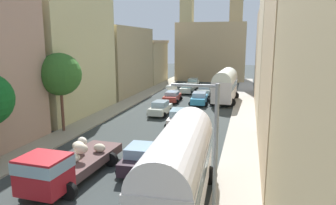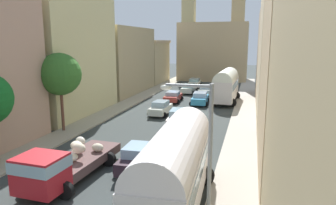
# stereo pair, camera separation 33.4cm
# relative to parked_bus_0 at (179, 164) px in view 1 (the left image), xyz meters

# --- Properties ---
(ground_plane) EXTENTS (154.00, 154.00, 0.00)m
(ground_plane) POSITION_rel_parked_bus_0_xyz_m (-4.61, 18.77, -2.20)
(ground_plane) COLOR #343A39
(sidewalk_left) EXTENTS (2.50, 70.00, 0.14)m
(sidewalk_left) POSITION_rel_parked_bus_0_xyz_m (-11.86, 18.77, -2.13)
(sidewalk_left) COLOR #A49D87
(sidewalk_left) RESTS_ON ground
(sidewalk_right) EXTENTS (2.50, 70.00, 0.14)m
(sidewalk_right) POSITION_rel_parked_bus_0_xyz_m (2.64, 18.77, -2.13)
(sidewalk_right) COLOR #A8A296
(sidewalk_right) RESTS_ON ground
(building_left_2) EXTENTS (5.46, 12.64, 12.63)m
(building_left_2) POSITION_rel_parked_bus_0_xyz_m (-15.84, 16.14, 4.12)
(building_left_2) COLOR #CFC48B
(building_left_2) RESTS_ON ground
(building_left_3) EXTENTS (4.66, 14.90, 9.88)m
(building_left_3) POSITION_rel_parked_bus_0_xyz_m (-15.44, 30.67, 2.74)
(building_left_3) COLOR tan
(building_left_3) RESTS_ON ground
(building_left_4) EXTENTS (5.24, 9.89, 8.05)m
(building_left_4) POSITION_rel_parked_bus_0_xyz_m (-15.50, 43.35, 1.85)
(building_left_4) COLOR tan
(building_left_4) RESTS_ON ground
(building_right_1) EXTENTS (5.80, 12.47, 13.11)m
(building_right_1) POSITION_rel_parked_bus_0_xyz_m (6.52, 6.52, 4.39)
(building_right_1) COLOR tan
(building_right_1) RESTS_ON ground
(building_right_2) EXTENTS (5.81, 14.06, 14.34)m
(building_right_2) POSITION_rel_parked_bus_0_xyz_m (6.53, 20.50, 4.99)
(building_right_2) COLOR beige
(building_right_2) RESTS_ON ground
(building_right_3) EXTENTS (4.71, 9.82, 11.93)m
(building_right_3) POSITION_rel_parked_bus_0_xyz_m (6.24, 32.75, 3.76)
(building_right_3) COLOR tan
(building_right_3) RESTS_ON ground
(distant_church) EXTENTS (13.65, 6.80, 19.26)m
(distant_church) POSITION_rel_parked_bus_0_xyz_m (-4.61, 50.38, 4.30)
(distant_church) COLOR tan
(distant_church) RESTS_ON ground
(parked_bus_0) EXTENTS (3.63, 9.08, 4.02)m
(parked_bus_0) POSITION_rel_parked_bus_0_xyz_m (0.00, 0.00, 0.00)
(parked_bus_0) COLOR silver
(parked_bus_0) RESTS_ON ground
(parked_bus_1) EXTENTS (3.51, 8.50, 4.27)m
(parked_bus_1) POSITION_rel_parked_bus_0_xyz_m (0.09, 27.14, 0.17)
(parked_bus_1) COLOR silver
(parked_bus_1) RESTS_ON ground
(cargo_truck_0) EXTENTS (3.35, 7.59, 2.28)m
(cargo_truck_0) POSITION_rel_parked_bus_0_xyz_m (-6.55, 0.71, -1.02)
(cargo_truck_0) COLOR red
(cargo_truck_0) RESTS_ON ground
(car_0) EXTENTS (2.29, 3.84, 1.54)m
(car_0) POSITION_rel_parked_bus_0_xyz_m (-6.05, 18.04, -1.43)
(car_0) COLOR silver
(car_0) RESTS_ON ground
(car_1) EXTENTS (2.45, 4.08, 1.39)m
(car_1) POSITION_rel_parked_bus_0_xyz_m (-6.61, 25.61, -1.49)
(car_1) COLOR #AA362E
(car_1) RESTS_ON ground
(car_2) EXTENTS (2.38, 3.74, 1.47)m
(car_2) POSITION_rel_parked_bus_0_xyz_m (-5.94, 32.79, -1.45)
(car_2) COLOR silver
(car_2) RESTS_ON ground
(car_3) EXTENTS (2.50, 4.44, 1.50)m
(car_3) POSITION_rel_parked_bus_0_xyz_m (-6.29, 39.57, -1.43)
(car_3) COLOR beige
(car_3) RESTS_ON ground
(car_4) EXTENTS (2.47, 3.77, 1.61)m
(car_4) POSITION_rel_parked_bus_0_xyz_m (-3.18, 3.61, -1.40)
(car_4) COLOR #2B1B24
(car_4) RESTS_ON ground
(car_5) EXTENTS (2.43, 4.16, 1.61)m
(car_5) POSITION_rel_parked_bus_0_xyz_m (-3.16, 14.12, -1.40)
(car_5) COLOR silver
(car_5) RESTS_ON ground
(car_6) EXTENTS (2.50, 4.40, 1.55)m
(car_6) POSITION_rel_parked_bus_0_xyz_m (-2.90, 24.85, -1.42)
(car_6) COLOR #338FBF
(car_6) RESTS_ON ground
(car_7) EXTENTS (2.48, 4.20, 1.54)m
(car_7) POSITION_rel_parked_bus_0_xyz_m (-3.20, 31.70, -1.42)
(car_7) COLOR silver
(car_7) RESTS_ON ground
(streetlamp_near) EXTENTS (2.01, 0.28, 6.32)m
(streetlamp_near) POSITION_rel_parked_bus_0_xyz_m (1.59, -2.22, 1.63)
(streetlamp_near) COLOR gray
(streetlamp_near) RESTS_ON ground
(roadside_tree_2) EXTENTS (3.60, 3.60, 6.88)m
(roadside_tree_2) POSITION_rel_parked_bus_0_xyz_m (-12.51, 9.77, 2.87)
(roadside_tree_2) COLOR brown
(roadside_tree_2) RESTS_ON ground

